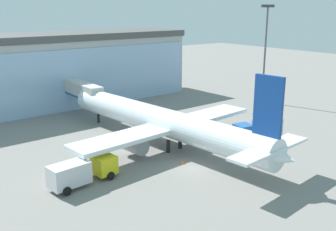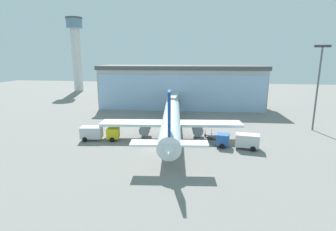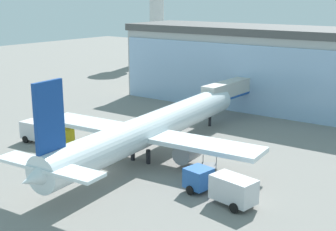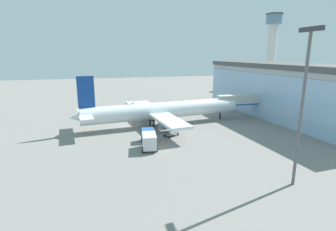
% 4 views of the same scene
% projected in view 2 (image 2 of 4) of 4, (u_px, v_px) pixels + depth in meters
% --- Properties ---
extents(ground, '(240.00, 240.00, 0.00)m').
position_uv_depth(ground, '(159.00, 149.00, 45.94)').
color(ground, gray).
extents(terminal_building, '(51.61, 16.74, 13.14)m').
position_uv_depth(terminal_building, '(181.00, 87.00, 82.91)').
color(terminal_building, '#ADADAD').
rests_on(terminal_building, ground).
extents(jet_bridge, '(2.32, 12.60, 5.70)m').
position_uv_depth(jet_bridge, '(174.00, 99.00, 72.91)').
color(jet_bridge, beige).
rests_on(jet_bridge, ground).
extents(control_tower, '(7.32, 7.32, 32.95)m').
position_uv_depth(control_tower, '(76.00, 48.00, 119.16)').
color(control_tower, silver).
rests_on(control_tower, ground).
extents(apron_light_mast, '(3.20, 0.40, 18.22)m').
position_uv_depth(apron_light_mast, '(318.00, 81.00, 55.46)').
color(apron_light_mast, '#59595E').
rests_on(apron_light_mast, ground).
extents(airplane, '(27.91, 38.76, 11.29)m').
position_uv_depth(airplane, '(171.00, 120.00, 52.56)').
color(airplane, white).
rests_on(airplane, ground).
extents(catering_truck, '(7.53, 3.29, 2.65)m').
position_uv_depth(catering_truck, '(98.00, 133.00, 50.60)').
color(catering_truck, yellow).
rests_on(catering_truck, ground).
extents(fuel_truck, '(7.53, 3.32, 2.65)m').
position_uv_depth(fuel_truck, '(239.00, 140.00, 46.16)').
color(fuel_truck, '#2659A5').
rests_on(fuel_truck, ground).
extents(baggage_cart, '(2.83, 3.22, 1.50)m').
position_uv_depth(baggage_cart, '(211.00, 136.00, 52.14)').
color(baggage_cart, slate).
rests_on(baggage_cart, ground).
extents(safety_cone_nose, '(0.36, 0.36, 0.55)m').
position_uv_depth(safety_cone_nose, '(157.00, 145.00, 47.46)').
color(safety_cone_nose, orange).
rests_on(safety_cone_nose, ground).
extents(safety_cone_wingtip, '(0.36, 0.36, 0.55)m').
position_uv_depth(safety_cone_wingtip, '(235.00, 142.00, 48.89)').
color(safety_cone_wingtip, orange).
rests_on(safety_cone_wingtip, ground).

